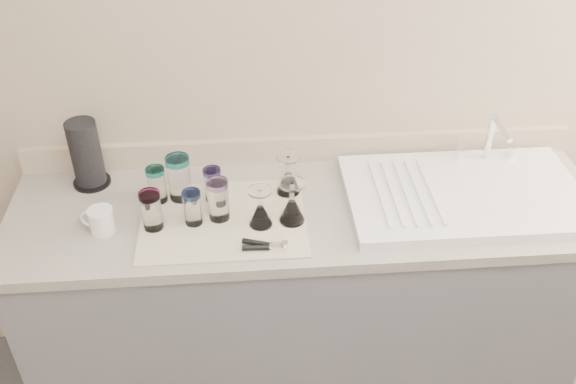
{
  "coord_description": "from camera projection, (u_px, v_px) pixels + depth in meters",
  "views": [
    {
      "loc": [
        -0.2,
        -0.54,
        2.25
      ],
      "look_at": [
        -0.07,
        1.15,
        1.0
      ],
      "focal_mm": 40.0,
      "sensor_mm": 36.0,
      "label": 1
    }
  ],
  "objects": [
    {
      "name": "room_envelope",
      "position": [
        408.0,
        363.0,
        0.86
      ],
      "size": [
        3.54,
        3.5,
        2.52
      ],
      "color": "#525357",
      "rests_on": "ground"
    },
    {
      "name": "counter_unit",
      "position": [
        305.0,
        297.0,
        2.48
      ],
      "size": [
        2.06,
        0.62,
        0.9
      ],
      "color": "slate",
      "rests_on": "ground"
    },
    {
      "name": "sink_unit",
      "position": [
        464.0,
        193.0,
        2.24
      ],
      "size": [
        0.82,
        0.5,
        0.22
      ],
      "color": "white",
      "rests_on": "counter_unit"
    },
    {
      "name": "dish_towel",
      "position": [
        223.0,
        220.0,
        2.15
      ],
      "size": [
        0.55,
        0.42,
        0.01
      ],
      "primitive_type": "cube",
      "color": "beige",
      "rests_on": "counter_unit"
    },
    {
      "name": "tumbler_teal",
      "position": [
        157.0,
        185.0,
        2.19
      ],
      "size": [
        0.07,
        0.07,
        0.13
      ],
      "color": "white",
      "rests_on": "dish_towel"
    },
    {
      "name": "tumbler_cyan",
      "position": [
        179.0,
        178.0,
        2.19
      ],
      "size": [
        0.08,
        0.08,
        0.16
      ],
      "color": "white",
      "rests_on": "dish_towel"
    },
    {
      "name": "tumbler_purple",
      "position": [
        213.0,
        184.0,
        2.2
      ],
      "size": [
        0.06,
        0.06,
        0.12
      ],
      "color": "white",
      "rests_on": "dish_towel"
    },
    {
      "name": "tumbler_magenta",
      "position": [
        151.0,
        210.0,
        2.07
      ],
      "size": [
        0.07,
        0.07,
        0.14
      ],
      "color": "white",
      "rests_on": "dish_towel"
    },
    {
      "name": "tumbler_blue",
      "position": [
        193.0,
        207.0,
        2.09
      ],
      "size": [
        0.06,
        0.06,
        0.12
      ],
      "color": "white",
      "rests_on": "dish_towel"
    },
    {
      "name": "tumbler_lavender",
      "position": [
        218.0,
        199.0,
        2.11
      ],
      "size": [
        0.07,
        0.07,
        0.15
      ],
      "color": "white",
      "rests_on": "dish_towel"
    },
    {
      "name": "goblet_back_right",
      "position": [
        288.0,
        180.0,
        2.24
      ],
      "size": [
        0.08,
        0.08,
        0.15
      ],
      "color": "white",
      "rests_on": "dish_towel"
    },
    {
      "name": "goblet_front_left",
      "position": [
        260.0,
        213.0,
        2.09
      ],
      "size": [
        0.08,
        0.08,
        0.14
      ],
      "color": "white",
      "rests_on": "dish_towel"
    },
    {
      "name": "goblet_front_right",
      "position": [
        292.0,
        208.0,
        2.11
      ],
      "size": [
        0.09,
        0.09,
        0.16
      ],
      "color": "white",
      "rests_on": "dish_towel"
    },
    {
      "name": "can_opener",
      "position": [
        265.0,
        246.0,
        2.02
      ],
      "size": [
        0.15,
        0.07,
        0.02
      ],
      "color": "silver",
      "rests_on": "dish_towel"
    },
    {
      "name": "white_mug",
      "position": [
        101.0,
        220.0,
        2.08
      ],
      "size": [
        0.12,
        0.1,
        0.08
      ],
      "color": "white",
      "rests_on": "counter_unit"
    },
    {
      "name": "paper_towel_roll",
      "position": [
        86.0,
        155.0,
        2.25
      ],
      "size": [
        0.13,
        0.13,
        0.25
      ],
      "color": "black",
      "rests_on": "counter_unit"
    }
  ]
}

